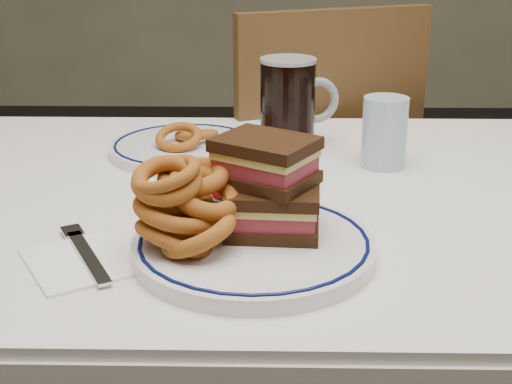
{
  "coord_description": "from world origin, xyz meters",
  "views": [
    {
      "loc": [
        -0.02,
        -1.01,
        1.14
      ],
      "look_at": [
        -0.03,
        -0.2,
        0.82
      ],
      "focal_mm": 50.0,
      "sensor_mm": 36.0,
      "label": 1
    }
  ],
  "objects_px": {
    "reuben_sandwich": "(269,186)",
    "beer_mug": "(289,104)",
    "chair_far": "(306,188)",
    "far_plate": "(186,147)",
    "main_plate": "(254,246)"
  },
  "relations": [
    {
      "from": "chair_far",
      "to": "beer_mug",
      "type": "xyz_separation_m",
      "value": [
        -0.06,
        -0.4,
        0.31
      ]
    },
    {
      "from": "chair_far",
      "to": "reuben_sandwich",
      "type": "bearing_deg",
      "value": -96.53
    },
    {
      "from": "main_plate",
      "to": "reuben_sandwich",
      "type": "relative_size",
      "value": 2.07
    },
    {
      "from": "far_plate",
      "to": "reuben_sandwich",
      "type": "bearing_deg",
      "value": -68.5
    },
    {
      "from": "main_plate",
      "to": "chair_far",
      "type": "bearing_deg",
      "value": 82.48
    },
    {
      "from": "beer_mug",
      "to": "far_plate",
      "type": "distance_m",
      "value": 0.2
    },
    {
      "from": "far_plate",
      "to": "chair_far",
      "type": "bearing_deg",
      "value": 60.51
    },
    {
      "from": "reuben_sandwich",
      "to": "far_plate",
      "type": "bearing_deg",
      "value": 111.5
    },
    {
      "from": "beer_mug",
      "to": "far_plate",
      "type": "height_order",
      "value": "beer_mug"
    },
    {
      "from": "reuben_sandwich",
      "to": "beer_mug",
      "type": "distance_m",
      "value": 0.4
    },
    {
      "from": "main_plate",
      "to": "far_plate",
      "type": "relative_size",
      "value": 1.13
    },
    {
      "from": "chair_far",
      "to": "far_plate",
      "type": "distance_m",
      "value": 0.54
    },
    {
      "from": "reuben_sandwich",
      "to": "beer_mug",
      "type": "bearing_deg",
      "value": 85.02
    },
    {
      "from": "chair_far",
      "to": "far_plate",
      "type": "height_order",
      "value": "chair_far"
    },
    {
      "from": "reuben_sandwich",
      "to": "main_plate",
      "type": "bearing_deg",
      "value": -119.69
    }
  ]
}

